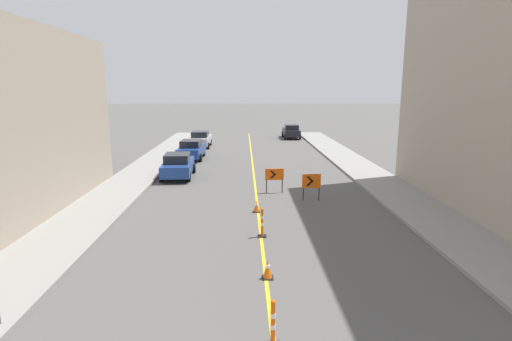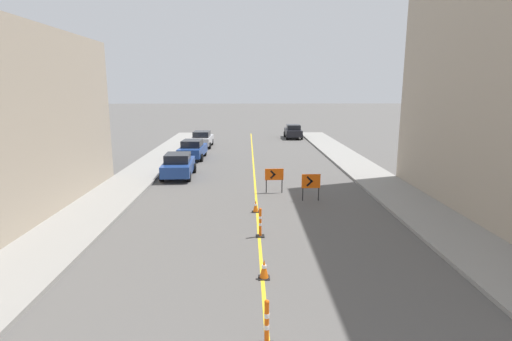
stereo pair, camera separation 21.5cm
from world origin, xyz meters
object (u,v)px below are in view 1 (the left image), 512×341
object	(u,v)px
traffic_cone_second	(268,269)
traffic_cone_third	(257,206)
parked_car_curb_mid	(191,149)
arrow_barricade_secondary	(311,182)
arrow_barricade_primary	(274,176)
delineator_post_front	(273,327)
delineator_post_rear	(262,224)
parked_car_curb_near	(178,165)
parked_car_opposite_side	(291,131)
parked_car_curb_far	(200,139)

from	to	relation	value
traffic_cone_second	traffic_cone_third	distance (m)	6.71
parked_car_curb_mid	arrow_barricade_secondary	bearing A→B (deg)	-55.51
traffic_cone_third	arrow_barricade_primary	bearing A→B (deg)	72.56
traffic_cone_third	delineator_post_front	size ratio (longest dim) A/B	0.48
traffic_cone_third	delineator_post_rear	xyz separation A→B (m)	(0.12, -3.19, 0.23)
parked_car_curb_near	parked_car_opposite_side	distance (m)	22.85
delineator_post_front	parked_car_opposite_side	bearing A→B (deg)	82.70
parked_car_curb_near	arrow_barricade_primary	bearing A→B (deg)	-37.39
delineator_post_front	arrow_barricade_secondary	bearing A→B (deg)	76.56
arrow_barricade_primary	arrow_barricade_secondary	world-z (taller)	arrow_barricade_secondary
parked_car_curb_far	arrow_barricade_secondary	bearing A→B (deg)	-66.68
parked_car_curb_near	parked_car_curb_far	world-z (taller)	same
arrow_barricade_primary	arrow_barricade_secondary	xyz separation A→B (m)	(1.80, -1.61, -0.01)
parked_car_curb_far	traffic_cone_second	bearing A→B (deg)	-78.39
delineator_post_front	parked_car_curb_far	world-z (taller)	parked_car_curb_far
traffic_cone_third	parked_car_curb_mid	bearing A→B (deg)	108.62
arrow_barricade_secondary	parked_car_opposite_side	size ratio (longest dim) A/B	0.32
parked_car_curb_mid	delineator_post_rear	bearing A→B (deg)	-71.36
parked_car_curb_near	parked_car_curb_far	distance (m)	13.63
delineator_post_rear	arrow_barricade_primary	world-z (taller)	arrow_barricade_primary
delineator_post_rear	parked_car_curb_far	bearing A→B (deg)	101.52
arrow_barricade_primary	parked_car_opposite_side	world-z (taller)	parked_car_opposite_side
parked_car_opposite_side	parked_car_curb_near	bearing A→B (deg)	-114.29
arrow_barricade_primary	parked_car_curb_mid	distance (m)	12.58
delineator_post_front	parked_car_curb_near	bearing A→B (deg)	105.61
delineator_post_front	parked_car_curb_far	bearing A→B (deg)	98.92
delineator_post_rear	parked_car_opposite_side	distance (m)	31.86
arrow_barricade_primary	parked_car_curb_mid	size ratio (longest dim) A/B	0.31
delineator_post_rear	parked_car_curb_mid	world-z (taller)	parked_car_curb_mid
parked_car_curb_mid	parked_car_curb_far	size ratio (longest dim) A/B	1.01
delineator_post_front	parked_car_curb_mid	world-z (taller)	parked_car_curb_mid
delineator_post_front	arrow_barricade_primary	bearing A→B (deg)	85.54
parked_car_curb_mid	parked_car_curb_far	bearing A→B (deg)	92.62
traffic_cone_third	delineator_post_rear	world-z (taller)	delineator_post_rear
delineator_post_front	arrow_barricade_secondary	world-z (taller)	arrow_barricade_secondary
parked_car_curb_near	parked_car_curb_far	bearing A→B (deg)	87.24
traffic_cone_second	arrow_barricade_secondary	xyz separation A→B (m)	(2.78, 8.61, 0.68)
delineator_post_rear	parked_car_curb_far	world-z (taller)	parked_car_curb_far
traffic_cone_third	arrow_barricade_primary	size ratio (longest dim) A/B	0.41
arrow_barricade_primary	arrow_barricade_secondary	size ratio (longest dim) A/B	0.98
arrow_barricade_primary	parked_car_curb_far	xyz separation A→B (m)	(-5.98, 17.81, -0.19)
traffic_cone_second	traffic_cone_third	size ratio (longest dim) A/B	1.07
parked_car_curb_mid	parked_car_opposite_side	bearing A→B (deg)	57.16
traffic_cone_second	delineator_post_front	distance (m)	3.35
arrow_barricade_secondary	parked_car_curb_far	world-z (taller)	parked_car_curb_far
delineator_post_rear	arrow_barricade_primary	size ratio (longest dim) A/B	0.85
delineator_post_front	parked_car_curb_far	size ratio (longest dim) A/B	0.27
arrow_barricade_secondary	parked_car_curb_mid	world-z (taller)	parked_car_curb_mid
parked_car_curb_far	parked_car_curb_mid	bearing A→B (deg)	-88.73
delineator_post_rear	parked_car_curb_mid	size ratio (longest dim) A/B	0.27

